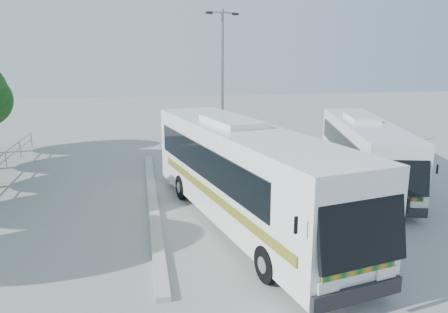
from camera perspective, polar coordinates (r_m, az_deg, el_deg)
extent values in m
plane|color=gray|center=(17.42, -1.42, -7.53)|extent=(100.00, 100.00, 0.00)
cube|color=#B2B2AD|center=(19.07, -9.30, -5.60)|extent=(0.40, 16.00, 0.15)
cylinder|color=gray|center=(31.46, -24.24, 1.67)|extent=(0.06, 0.06, 1.00)
cube|color=white|center=(15.89, 2.52, -2.05)|extent=(5.23, 13.01, 3.24)
cube|color=black|center=(10.64, 17.63, -8.27)|extent=(2.49, 0.98, 2.06)
cube|color=black|center=(15.85, -2.87, -0.60)|extent=(2.16, 9.98, 1.17)
cube|color=black|center=(16.94, 5.73, 0.25)|extent=(2.16, 9.98, 1.17)
cube|color=#0D5E21|center=(15.27, -1.61, -5.07)|extent=(2.31, 10.81, 0.30)
cylinder|color=black|center=(12.45, 5.71, -13.80)|extent=(0.53, 1.10, 1.06)
cylinder|color=black|center=(13.66, 14.77, -11.63)|extent=(0.53, 1.10, 1.06)
cylinder|color=black|center=(19.11, -5.45, -4.00)|extent=(0.53, 1.10, 1.06)
cylinder|color=black|center=(19.93, 1.15, -3.22)|extent=(0.53, 1.10, 1.06)
cube|color=white|center=(22.10, 17.78, 0.84)|extent=(4.89, 10.90, 2.72)
cube|color=black|center=(17.00, 22.07, -1.96)|extent=(2.08, 0.92, 1.73)
cube|color=black|center=(22.30, 14.69, 2.02)|extent=(2.23, 8.28, 0.98)
cube|color=black|center=(22.84, 20.28, 1.89)|extent=(2.23, 8.28, 0.98)
cube|color=#0B4F10|center=(21.71, 14.94, -0.58)|extent=(2.40, 8.96, 0.25)
cylinder|color=black|center=(18.91, 17.01, -5.00)|extent=(0.49, 0.93, 0.89)
cylinder|color=black|center=(19.47, 22.80, -4.95)|extent=(0.49, 0.93, 0.89)
cylinder|color=black|center=(25.05, 13.73, -0.37)|extent=(0.49, 0.93, 0.89)
cylinder|color=black|center=(25.47, 18.19, -0.43)|extent=(0.49, 0.93, 0.89)
cylinder|color=gray|center=(26.84, -0.21, 9.41)|extent=(0.22, 0.22, 8.76)
cylinder|color=gray|center=(26.88, -0.22, 18.30)|extent=(1.69, 0.63, 0.09)
cube|color=black|center=(26.46, -1.97, 18.25)|extent=(0.43, 0.31, 0.13)
cube|color=black|center=(27.31, 1.48, 18.10)|extent=(0.43, 0.31, 0.13)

